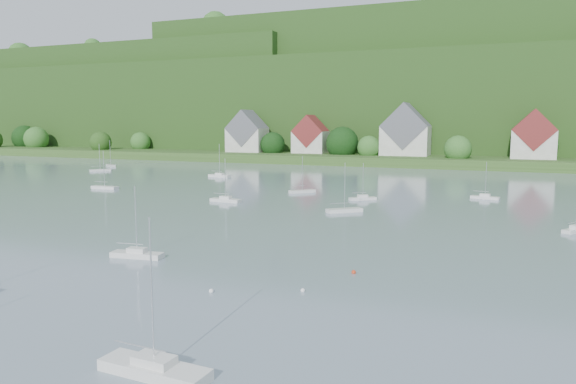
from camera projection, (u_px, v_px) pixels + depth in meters
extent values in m
cube|color=#31501E|center=(397.00, 157.00, 199.23)|extent=(600.00, 60.00, 3.00)
cube|color=#1C3C13|center=(426.00, 110.00, 265.83)|extent=(620.00, 160.00, 40.00)
cube|color=#1C3C13|center=(154.00, 105.00, 307.00)|extent=(200.00, 120.00, 52.00)
cube|color=#1C3C13|center=(447.00, 93.00, 256.49)|extent=(240.00, 130.00, 60.00)
sphere|color=#2D6324|center=(36.00, 139.00, 246.62)|extent=(11.19, 11.19, 11.19)
sphere|color=#2D6324|center=(140.00, 142.00, 230.82)|extent=(8.61, 8.61, 8.61)
sphere|color=#234916|center=(101.00, 142.00, 224.99)|extent=(9.03, 9.03, 9.03)
sphere|color=#2D6324|center=(369.00, 147.00, 186.37)|extent=(8.19, 8.19, 8.19)
sphere|color=#2D6324|center=(253.00, 147.00, 205.17)|extent=(6.49, 6.49, 6.49)
sphere|color=#2D6324|center=(538.00, 145.00, 173.90)|extent=(12.16, 12.16, 12.16)
sphere|color=#2D6324|center=(458.00, 149.00, 171.70)|extent=(8.73, 8.73, 8.73)
sphere|color=black|center=(273.00, 144.00, 201.86)|extent=(9.32, 9.32, 9.32)
sphere|color=black|center=(34.00, 140.00, 255.57)|extent=(9.50, 9.50, 9.50)
sphere|color=black|center=(25.00, 138.00, 255.65)|extent=(11.91, 11.91, 11.91)
sphere|color=black|center=(342.00, 143.00, 192.27)|extent=(11.92, 11.92, 11.92)
sphere|color=#2D6324|center=(165.00, 44.00, 263.25)|extent=(10.52, 10.52, 10.52)
sphere|color=#2D6324|center=(20.00, 55.00, 308.57)|extent=(13.75, 13.75, 13.75)
sphere|color=#234916|center=(260.00, 50.00, 281.97)|extent=(10.29, 10.29, 10.29)
sphere|color=black|center=(93.00, 58.00, 316.50)|extent=(10.31, 10.31, 10.31)
sphere|color=black|center=(83.00, 52.00, 288.25)|extent=(8.14, 8.14, 8.14)
sphere|color=#2D6324|center=(115.00, 58.00, 316.05)|extent=(7.15, 7.15, 7.15)
sphere|color=black|center=(25.00, 61.00, 336.21)|extent=(11.66, 11.66, 11.66)
sphere|color=black|center=(280.00, 46.00, 265.27)|extent=(7.18, 7.18, 7.18)
sphere|color=#2D6324|center=(93.00, 47.00, 271.13)|extent=(8.89, 8.89, 8.89)
sphere|color=black|center=(84.00, 57.00, 313.86)|extent=(9.97, 9.97, 9.97)
sphere|color=#234916|center=(519.00, 12.00, 227.63)|extent=(12.83, 12.83, 12.83)
sphere|color=#2D6324|center=(330.00, 22.00, 245.29)|extent=(8.18, 8.18, 8.18)
sphere|color=#234916|center=(433.00, 28.00, 264.48)|extent=(12.73, 12.73, 12.73)
sphere|color=#234916|center=(570.00, 16.00, 238.00)|extent=(14.65, 14.65, 14.65)
sphere|color=#2D6324|center=(519.00, 1.00, 205.90)|extent=(11.95, 11.95, 11.95)
sphere|color=#2D6324|center=(335.00, 34.00, 277.53)|extent=(7.07, 7.07, 7.07)
sphere|color=black|center=(411.00, 17.00, 232.84)|extent=(8.21, 8.21, 8.21)
sphere|color=#2D6324|center=(379.00, 27.00, 261.80)|extent=(12.24, 12.24, 12.24)
sphere|color=#2D6324|center=(215.00, 26.00, 259.95)|extent=(13.65, 13.65, 13.65)
sphere|color=#234916|center=(341.00, 65.00, 265.92)|extent=(12.01, 12.01, 12.01)
sphere|color=black|center=(419.00, 63.00, 261.68)|extent=(15.72, 15.72, 15.72)
sphere|color=#234916|center=(450.00, 63.00, 252.46)|extent=(10.54, 10.54, 10.54)
sphere|color=#234916|center=(133.00, 80.00, 356.28)|extent=(8.18, 8.18, 8.18)
sphere|color=black|center=(147.00, 79.00, 341.53)|extent=(8.74, 8.74, 8.74)
sphere|color=black|center=(104.00, 75.00, 327.86)|extent=(15.38, 15.38, 15.38)
cube|color=beige|center=(247.00, 140.00, 206.83)|extent=(14.00, 10.00, 9.00)
cube|color=slate|center=(247.00, 128.00, 206.25)|extent=(14.00, 10.40, 14.00)
cube|color=beige|center=(310.00, 142.00, 199.49)|extent=(12.00, 9.00, 8.00)
cube|color=maroon|center=(311.00, 131.00, 198.97)|extent=(12.00, 9.36, 12.00)
cube|color=beige|center=(405.00, 141.00, 185.49)|extent=(16.00, 11.00, 10.00)
cube|color=slate|center=(406.00, 126.00, 184.85)|extent=(16.00, 11.44, 16.00)
cube|color=beige|center=(533.00, 144.00, 168.92)|extent=(13.00, 10.00, 9.00)
cube|color=maroon|center=(534.00, 130.00, 168.34)|extent=(13.00, 10.40, 13.00)
cube|color=white|center=(137.00, 255.00, 58.13)|extent=(5.91, 2.34, 0.57)
cube|color=white|center=(137.00, 250.00, 58.06)|extent=(2.14, 1.38, 0.50)
cylinder|color=silver|center=(136.00, 219.00, 57.63)|extent=(0.10, 0.10, 7.19)
cylinder|color=silver|center=(130.00, 244.00, 58.19)|extent=(3.15, 0.49, 0.08)
cube|color=white|center=(154.00, 370.00, 31.10)|extent=(6.98, 2.32, 0.69)
cube|color=white|center=(154.00, 360.00, 31.02)|extent=(2.48, 1.49, 0.50)
cylinder|color=silver|center=(152.00, 292.00, 30.50)|extent=(0.10, 0.10, 8.60)
cylinder|color=silver|center=(140.00, 346.00, 31.38)|extent=(3.78, 0.30, 0.08)
sphere|color=white|center=(211.00, 292.00, 46.28)|extent=(0.42, 0.42, 0.42)
sphere|color=red|center=(354.00, 273.00, 52.06)|extent=(0.45, 0.45, 0.45)
sphere|color=white|center=(303.00, 292.00, 46.45)|extent=(0.40, 0.40, 0.40)
cube|color=white|center=(344.00, 210.00, 87.28)|extent=(5.57, 5.14, 0.59)
cylinder|color=silver|center=(345.00, 186.00, 86.76)|extent=(0.10, 0.10, 7.42)
cylinder|color=silver|center=(339.00, 203.00, 86.84)|extent=(2.52, 2.20, 0.08)
cube|color=white|center=(220.00, 176.00, 142.15)|extent=(6.67, 2.92, 0.65)
cube|color=white|center=(220.00, 174.00, 142.07)|extent=(2.45, 1.64, 0.50)
cylinder|color=silver|center=(219.00, 159.00, 141.58)|extent=(0.10, 0.10, 8.06)
cylinder|color=silver|center=(217.00, 171.00, 142.50)|extent=(3.51, 0.71, 0.08)
cube|color=white|center=(576.00, 230.00, 71.58)|extent=(3.74, 4.61, 0.47)
cube|color=white|center=(576.00, 227.00, 71.51)|extent=(1.69, 1.87, 0.50)
cylinder|color=silver|center=(573.00, 222.00, 71.04)|extent=(1.53, 2.17, 0.08)
cube|color=white|center=(302.00, 191.00, 111.10)|extent=(4.88, 5.21, 0.56)
cylinder|color=silver|center=(302.00, 173.00, 110.61)|extent=(0.10, 0.10, 6.98)
cylinder|color=silver|center=(299.00, 186.00, 110.58)|extent=(2.10, 2.34, 0.08)
cube|color=white|center=(363.00, 199.00, 100.83)|extent=(4.92, 4.28, 0.51)
cube|color=white|center=(363.00, 196.00, 100.77)|extent=(2.03, 1.89, 0.50)
cylinder|color=silver|center=(363.00, 180.00, 100.38)|extent=(0.10, 0.10, 6.41)
cylinder|color=silver|center=(359.00, 193.00, 100.47)|extent=(2.27, 1.80, 0.08)
cube|color=white|center=(100.00, 170.00, 159.26)|extent=(5.13, 5.56, 0.59)
cylinder|color=silver|center=(100.00, 157.00, 158.75)|extent=(0.10, 0.10, 7.40)
cylinder|color=silver|center=(97.00, 166.00, 158.71)|extent=(2.20, 2.51, 0.08)
cube|color=white|center=(105.00, 187.00, 117.52)|extent=(6.17, 1.91, 0.61)
cylinder|color=silver|center=(104.00, 169.00, 116.98)|extent=(0.10, 0.10, 7.64)
cylinder|color=silver|center=(101.00, 182.00, 117.67)|extent=(3.36, 0.19, 0.08)
cube|color=white|center=(226.00, 200.00, 98.40)|extent=(5.93, 1.93, 0.59)
cube|color=white|center=(226.00, 197.00, 98.33)|extent=(2.10, 1.25, 0.50)
cylinder|color=silver|center=(225.00, 179.00, 97.88)|extent=(0.10, 0.10, 7.32)
cylinder|color=silver|center=(221.00, 194.00, 98.61)|extent=(3.22, 0.24, 0.08)
cube|color=white|center=(485.00, 198.00, 102.12)|extent=(5.37, 2.41, 0.52)
cube|color=white|center=(485.00, 195.00, 102.05)|extent=(1.98, 1.34, 0.50)
cylinder|color=silver|center=(486.00, 179.00, 101.66)|extent=(0.10, 0.10, 6.48)
cylinder|color=silver|center=(481.00, 191.00, 102.39)|extent=(2.82, 0.62, 0.08)
cube|color=white|center=(111.00, 166.00, 175.69)|extent=(6.09, 5.25, 0.63)
cylinder|color=silver|center=(110.00, 152.00, 175.14)|extent=(0.10, 0.10, 7.90)
cylinder|color=silver|center=(110.00, 162.00, 176.35)|extent=(2.81, 2.18, 0.08)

